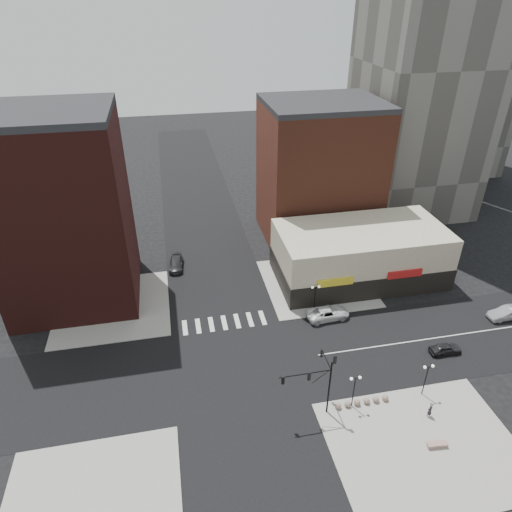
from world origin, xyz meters
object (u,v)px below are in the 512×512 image
object	(u,v)px
traffic_signal	(320,376)
silver_sedan	(507,313)
white_suv	(328,313)
street_lamp_se_b	(427,372)
stone_bench	(437,445)
street_lamp_ne	(315,292)
pedestrian	(430,411)
dark_sedan_east	(445,349)
dark_sedan_north	(176,264)
street_lamp_se_a	(355,384)

from	to	relation	value
traffic_signal	silver_sedan	world-z (taller)	traffic_signal
white_suv	silver_sedan	bearing A→B (deg)	-105.73
street_lamp_se_b	stone_bench	size ratio (longest dim) A/B	2.05
street_lamp_ne	pedestrian	world-z (taller)	street_lamp_ne
traffic_signal	street_lamp_ne	distance (m)	16.62
dark_sedan_east	dark_sedan_north	world-z (taller)	dark_sedan_north
street_lamp_se_b	silver_sedan	world-z (taller)	street_lamp_se_b
stone_bench	traffic_signal	bearing A→B (deg)	152.24
dark_sedan_north	stone_bench	size ratio (longest dim) A/B	2.50
traffic_signal	dark_sedan_north	xyz separation A→B (m)	(-12.74, 30.74, -4.23)
street_lamp_ne	dark_sedan_north	distance (m)	23.14
dark_sedan_north	stone_bench	world-z (taller)	dark_sedan_north
white_suv	dark_sedan_north	size ratio (longest dim) A/B	1.11
street_lamp_se_b	pedestrian	distance (m)	3.80
white_suv	silver_sedan	world-z (taller)	silver_sedan
street_lamp_se_b	dark_sedan_north	size ratio (longest dim) A/B	0.82
traffic_signal	street_lamp_se_b	size ratio (longest dim) A/B	1.87
traffic_signal	street_lamp_se_a	bearing A→B (deg)	-2.57
traffic_signal	white_suv	bearing A→B (deg)	66.69
dark_sedan_east	silver_sedan	bearing A→B (deg)	-67.70
silver_sedan	dark_sedan_north	size ratio (longest dim) A/B	0.96
traffic_signal	pedestrian	size ratio (longest dim) A/B	5.15
street_lamp_ne	dark_sedan_east	world-z (taller)	street_lamp_ne
pedestrian	street_lamp_se_a	bearing A→B (deg)	-29.32
street_lamp_se_a	dark_sedan_east	size ratio (longest dim) A/B	1.09
street_lamp_se_a	dark_sedan_east	bearing A→B (deg)	21.18
dark_sedan_east	pedestrian	size ratio (longest dim) A/B	2.54
street_lamp_se_a	dark_sedan_north	world-z (taller)	street_lamp_se_a
white_suv	dark_sedan_north	bearing A→B (deg)	44.98
street_lamp_se_a	stone_bench	bearing A→B (deg)	-45.42
dark_sedan_north	pedestrian	xyz separation A→B (m)	(23.69, -33.72, 0.14)
pedestrian	dark_sedan_north	bearing A→B (deg)	-62.86
white_suv	stone_bench	xyz separation A→B (m)	(3.71, -20.71, -0.42)
silver_sedan	pedestrian	bearing A→B (deg)	-57.16
white_suv	silver_sedan	size ratio (longest dim) A/B	1.16
traffic_signal	dark_sedan_east	xyz separation A→B (m)	(17.70, 5.23, -4.31)
dark_sedan_east	street_lamp_se_b	bearing A→B (deg)	133.74
street_lamp_ne	white_suv	size ratio (longest dim) A/B	0.74
street_lamp_ne	silver_sedan	size ratio (longest dim) A/B	0.86
street_lamp_se_b	dark_sedan_east	xyz separation A→B (m)	(5.94, 5.40, -2.64)
street_lamp_se_a	silver_sedan	xyz separation A→B (m)	(25.39, 9.76, -2.49)
silver_sedan	white_suv	bearing A→B (deg)	-103.43
traffic_signal	dark_sedan_north	world-z (taller)	traffic_signal
street_lamp_ne	pedestrian	xyz separation A→B (m)	(6.19, -18.81, -2.42)
pedestrian	stone_bench	world-z (taller)	pedestrian
dark_sedan_north	stone_bench	bearing A→B (deg)	-52.99
dark_sedan_east	pedestrian	world-z (taller)	pedestrian
silver_sedan	dark_sedan_east	bearing A→B (deg)	-70.94
street_lamp_se_b	street_lamp_ne	bearing A→B (deg)	113.63
street_lamp_se_a	street_lamp_se_b	xyz separation A→B (m)	(8.00, 0.00, 0.00)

